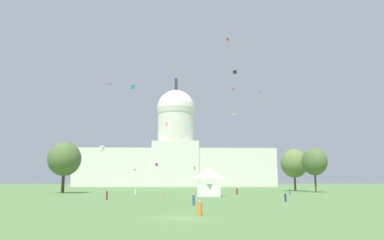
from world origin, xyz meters
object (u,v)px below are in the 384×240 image
Objects in this scene: kite_magenta_mid at (109,85)px; kite_red_high_b at (233,89)px; tree_west_mid at (64,159)px; person_denim_near_tree_east at (194,200)px; event_tent at (209,181)px; kite_lime_high at (171,69)px; person_navy_deep_crowd at (285,197)px; kite_white_low at (102,148)px; kite_cyan_mid at (189,127)px; kite_pink_mid at (166,124)px; person_maroon_near_tree_west at (237,191)px; kite_turquoise_mid at (133,87)px; tree_east_near at (314,162)px; person_white_front_left at (135,191)px; capitol_building at (176,154)px; person_teal_front_center at (290,192)px; kite_blue_mid at (259,93)px; kite_red_high at (228,39)px; person_maroon_edge_east at (107,195)px; kite_orange_low at (135,170)px; tree_east_mid at (294,163)px; kite_yellow_mid at (234,114)px; person_orange_aisle_center at (200,209)px; kite_lime_mid at (82,133)px; person_tan_mid_center at (163,196)px; kite_violet_low at (157,164)px; kite_black_high at (235,72)px.

kite_red_high_b reaches higher than kite_magenta_mid.
tree_west_mid is 8.78× the size of person_denim_near_tree_east.
kite_lime_high reaches higher than event_tent.
person_navy_deep_crowd is 1.24× the size of kite_white_low.
kite_cyan_mid is 3.15× the size of kite_pink_mid.
person_denim_near_tree_east is at bearing -92.73° from event_tent.
person_maroon_near_tree_west reaches higher than person_navy_deep_crowd.
event_tent is 31.05m from person_denim_near_tree_east.
kite_turquoise_mid is (-13.45, 31.64, 25.02)m from person_denim_near_tree_east.
person_white_front_left is (-52.73, -17.43, -8.48)m from tree_east_near.
capitol_building is 77.78× the size of person_teal_front_center.
kite_turquoise_mid is (-38.83, -6.04, 25.06)m from person_teal_front_center.
capitol_building is at bearing 38.52° from person_maroon_near_tree_west.
kite_lime_high is at bearing -48.62° from kite_cyan_mid.
person_maroon_near_tree_west is at bearing -14.13° from tree_west_mid.
kite_turquoise_mid is (-16.03, -115.05, -7.61)m from kite_cyan_mid.
person_navy_deep_crowd is at bearing 177.72° from person_white_front_left.
capitol_building is 108.18m from kite_blue_mid.
person_denim_near_tree_east is (5.14, -170.27, -19.01)m from capitol_building.
person_teal_front_center is at bearing -158.18° from kite_red_high.
person_maroon_edge_east is 100.32m from kite_orange_low.
kite_red_high is 2.45× the size of kite_pink_mid.
kite_pink_mid is 1.09× the size of kite_lime_high.
tree_east_mid reaches higher than tree_east_near.
kite_yellow_mid is (10.67, 74.88, 34.03)m from person_maroon_near_tree_west.
tree_east_near is 8.81× the size of person_navy_deep_crowd.
kite_red_high is 2.68× the size of kite_lime_high.
person_teal_front_center is at bearing 88.48° from person_orange_aisle_center.
kite_lime_mid is 49.25m from kite_white_low.
tree_east_mid is at bearing -151.71° from person_tan_mid_center.
kite_white_low is 0.64× the size of kite_yellow_mid.
kite_lime_high reaches higher than kite_violet_low.
person_maroon_near_tree_west is at bearing -15.14° from kite_magenta_mid.
kite_red_high is at bearing -153.83° from kite_lime_mid.
capitol_building reaches higher than kite_yellow_mid.
kite_lime_mid is at bearing -63.45° from kite_yellow_mid.
kite_violet_low is (-53.21, 68.29, 2.15)m from tree_east_near.
kite_cyan_mid is (-22.80, 109.01, 32.67)m from person_teal_front_center.
kite_red_high reaches higher than person_maroon_edge_east.
event_tent is 5.25× the size of kite_white_low.
capitol_building reaches higher than tree_west_mid.
kite_magenta_mid is at bearing 4.12° from person_white_front_left.
kite_black_high is (12.11, 36.56, 37.47)m from event_tent.
kite_magenta_mid is 4.80× the size of kite_orange_low.
kite_red_high_b is (21.86, 122.10, 44.20)m from person_orange_aisle_center.
person_tan_mid_center is at bearing 96.06° from person_navy_deep_crowd.
kite_pink_mid is (-43.94, -12.04, 11.70)m from tree_east_mid.
kite_violet_low reaches higher than person_tan_mid_center.
kite_magenta_mid is at bearing -10.75° from kite_turquoise_mid.
person_denim_near_tree_east is at bearing 178.17° from person_maroon_edge_east.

